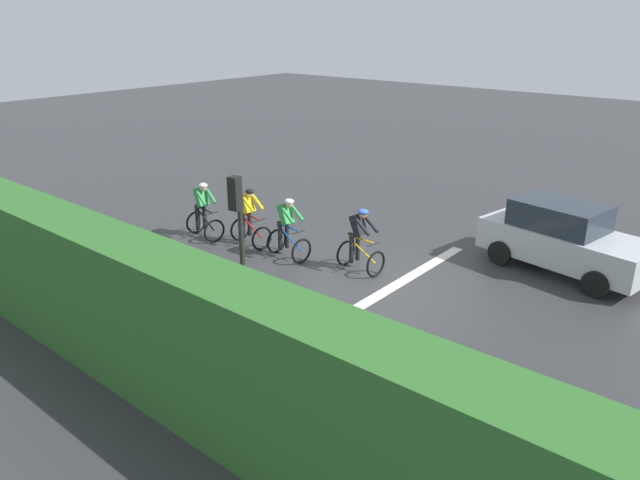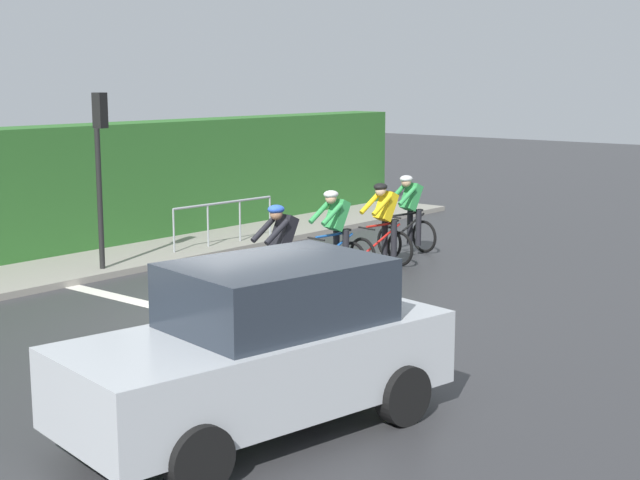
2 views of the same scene
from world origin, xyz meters
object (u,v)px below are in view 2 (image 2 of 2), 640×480
at_px(cyclist_lead, 409,217).
at_px(traffic_light_near_crossing, 100,155).
at_px(cyclist_second, 383,228).
at_px(pedestrian_railing_kerbside, 224,214).
at_px(car_silver, 263,348).
at_px(cyclist_mid, 335,238).
at_px(cyclist_fourth, 281,259).

distance_m(cyclist_lead, traffic_light_near_crossing, 6.26).
relative_size(cyclist_second, pedestrian_railing_kerbside, 0.61).
bearing_deg(traffic_light_near_crossing, cyclist_second, 44.66).
height_order(cyclist_lead, car_silver, car_silver).
height_order(cyclist_mid, car_silver, car_silver).
relative_size(cyclist_fourth, traffic_light_near_crossing, 0.50).
relative_size(cyclist_lead, cyclist_mid, 1.00).
bearing_deg(pedestrian_railing_kerbside, cyclist_second, 6.95).
distance_m(car_silver, traffic_light_near_crossing, 8.49).
bearing_deg(cyclist_mid, cyclist_lead, 98.04).
relative_size(cyclist_lead, traffic_light_near_crossing, 0.50).
xyz_separation_m(car_silver, pedestrian_railing_kerbside, (-7.63, 6.90, -0.12)).
xyz_separation_m(cyclist_lead, traffic_light_near_crossing, (-3.29, -5.14, 1.43)).
bearing_deg(traffic_light_near_crossing, cyclist_mid, 30.79).
distance_m(cyclist_lead, pedestrian_railing_kerbside, 3.91).
height_order(cyclist_fourth, car_silver, car_silver).
distance_m(cyclist_fourth, traffic_light_near_crossing, 4.46).
xyz_separation_m(cyclist_second, pedestrian_railing_kerbside, (-3.82, -0.47, -0.04)).
bearing_deg(cyclist_lead, cyclist_second, -73.91).
bearing_deg(cyclist_second, cyclist_fourth, -81.59).
xyz_separation_m(cyclist_lead, cyclist_fourth, (0.93, -4.92, 0.00)).
distance_m(car_silver, pedestrian_railing_kerbside, 10.29).
bearing_deg(cyclist_fourth, cyclist_second, 98.41).
bearing_deg(pedestrian_railing_kerbside, cyclist_mid, -14.66).
height_order(cyclist_mid, traffic_light_near_crossing, traffic_light_near_crossing).
xyz_separation_m(cyclist_mid, car_silver, (3.82, -5.91, 0.08)).
height_order(cyclist_fourth, pedestrian_railing_kerbside, cyclist_fourth).
bearing_deg(pedestrian_railing_kerbside, cyclist_lead, 29.63).
xyz_separation_m(cyclist_lead, pedestrian_railing_kerbside, (-3.40, -1.93, -0.04)).
bearing_deg(cyclist_fourth, pedestrian_railing_kerbside, 145.39).
distance_m(cyclist_mid, cyclist_fourth, 2.06).
xyz_separation_m(cyclist_mid, cyclist_fourth, (0.52, -1.99, 0.00)).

